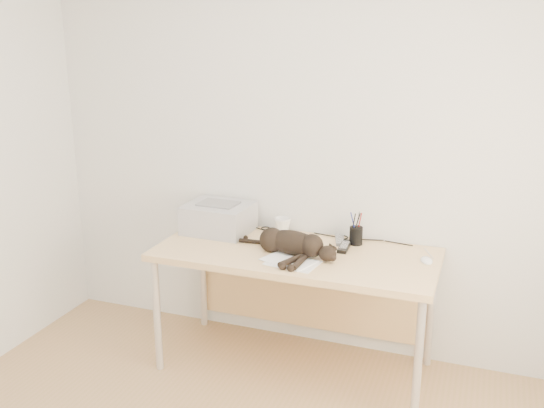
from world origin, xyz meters
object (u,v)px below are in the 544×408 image
at_px(pen_cup, 356,235).
at_px(mouse, 427,259).
at_px(desk, 300,268).
at_px(mug, 282,226).
at_px(cat, 290,244).
at_px(printer, 219,218).

xyz_separation_m(pen_cup, mouse, (0.42, -0.14, -0.04)).
distance_m(desk, pen_cup, 0.38).
bearing_deg(desk, mug, 132.82).
distance_m(desk, mug, 0.32).
bearing_deg(cat, mouse, 22.29).
relative_size(desk, mug, 15.29).
bearing_deg(desk, printer, 171.48).
distance_m(printer, mug, 0.40).
distance_m(mug, mouse, 0.91).
xyz_separation_m(cat, pen_cup, (0.31, 0.29, -0.01)).
relative_size(printer, pen_cup, 2.03).
height_order(printer, pen_cup, pen_cup).
height_order(printer, mug, printer).
height_order(mug, pen_cup, pen_cup).
distance_m(printer, pen_cup, 0.86).
height_order(desk, mug, mug).
bearing_deg(mug, mouse, -11.28).
bearing_deg(pen_cup, desk, -153.40).
relative_size(cat, mug, 6.03).
bearing_deg(desk, pen_cup, 26.60).
relative_size(cat, mouse, 5.84).
distance_m(desk, cat, 0.24).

